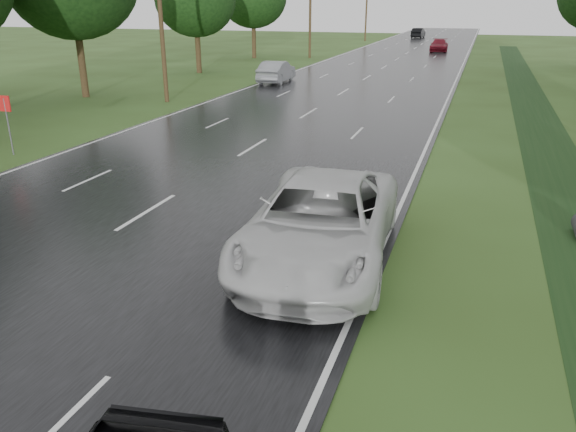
# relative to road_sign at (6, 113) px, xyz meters

# --- Properties ---
(road) EXTENTS (14.00, 180.00, 0.04)m
(road) POSITION_rel_road_sign_xyz_m (8.50, 33.00, -1.62)
(road) COLOR black
(road) RESTS_ON ground
(edge_stripe_east) EXTENTS (0.12, 180.00, 0.01)m
(edge_stripe_east) POSITION_rel_road_sign_xyz_m (15.25, 33.00, -1.60)
(edge_stripe_east) COLOR silver
(edge_stripe_east) RESTS_ON road
(edge_stripe_west) EXTENTS (0.12, 180.00, 0.01)m
(edge_stripe_west) POSITION_rel_road_sign_xyz_m (1.75, 33.00, -1.60)
(edge_stripe_west) COLOR silver
(edge_stripe_west) RESTS_ON road
(center_line) EXTENTS (0.12, 180.00, 0.01)m
(center_line) POSITION_rel_road_sign_xyz_m (8.50, 33.00, -1.60)
(center_line) COLOR silver
(center_line) RESTS_ON road
(drainage_ditch) EXTENTS (2.20, 120.00, 0.56)m
(drainage_ditch) POSITION_rel_road_sign_xyz_m (20.00, 6.71, -1.61)
(drainage_ditch) COLOR black
(drainage_ditch) RESTS_ON ground
(road_sign) EXTENTS (0.50, 0.06, 2.30)m
(road_sign) POSITION_rel_road_sign_xyz_m (0.00, 0.00, 0.00)
(road_sign) COLOR slate
(road_sign) RESTS_ON ground
(utility_pole_mid) EXTENTS (1.60, 0.26, 10.00)m
(utility_pole_mid) POSITION_rel_road_sign_xyz_m (-0.70, 13.00, 3.55)
(utility_pole_mid) COLOR #3E2E19
(utility_pole_mid) RESTS_ON ground
(utility_pole_far) EXTENTS (1.60, 0.26, 10.00)m
(utility_pole_far) POSITION_rel_road_sign_xyz_m (-0.70, 43.00, 3.55)
(utility_pole_far) COLOR #3E2E19
(utility_pole_far) RESTS_ON ground
(utility_pole_distant) EXTENTS (1.60, 0.26, 10.00)m
(utility_pole_distant) POSITION_rel_road_sign_xyz_m (-0.70, 73.00, 3.55)
(utility_pole_distant) COLOR #3E2E19
(utility_pole_distant) RESTS_ON ground
(white_pickup) EXTENTS (3.60, 6.91, 1.86)m
(white_pickup) POSITION_rel_road_sign_xyz_m (14.00, -5.46, -0.67)
(white_pickup) COLOR silver
(white_pickup) RESTS_ON road
(silver_sedan) EXTENTS (1.85, 4.79, 1.56)m
(silver_sedan) POSITION_rel_road_sign_xyz_m (2.70, 23.01, -0.82)
(silver_sedan) COLOR gray
(silver_sedan) RESTS_ON road
(far_car_red) EXTENTS (2.15, 4.98, 1.43)m
(far_car_red) POSITION_rel_road_sign_xyz_m (11.80, 55.45, -0.89)
(far_car_red) COLOR maroon
(far_car_red) RESTS_ON road
(far_car_dark) EXTENTS (1.94, 4.87, 1.58)m
(far_car_dark) POSITION_rel_road_sign_xyz_m (6.29, 82.63, -0.81)
(far_car_dark) COLOR black
(far_car_dark) RESTS_ON road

